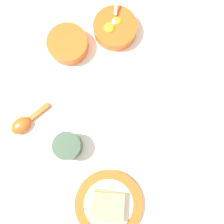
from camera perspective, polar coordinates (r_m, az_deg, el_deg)
The scene contains 7 objects.
ground_plane at distance 0.81m, azimuth -0.93°, elevation 0.96°, with size 3.00×3.00×0.00m, color silver.
egg_bowl at distance 0.87m, azimuth 0.66°, elevation 17.82°, with size 0.14×0.14×0.07m.
toast_plate at distance 0.80m, azimuth -0.75°, elevation -19.38°, with size 0.20×0.20×0.02m.
toast_sandwich at distance 0.78m, azimuth -0.91°, elevation -19.76°, with size 0.11×0.12×0.03m.
soup_spoon at distance 0.83m, azimuth -18.68°, elevation -2.36°, with size 0.14×0.07×0.03m.
congee_bowl at distance 0.86m, azimuth -9.60°, elevation 14.38°, with size 0.13×0.13×0.04m.
drinking_cup at distance 0.78m, azimuth -9.63°, elevation -7.30°, with size 0.08×0.08×0.06m.
Camera 1 is at (0.11, 0.08, 0.80)m, focal length 42.00 mm.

